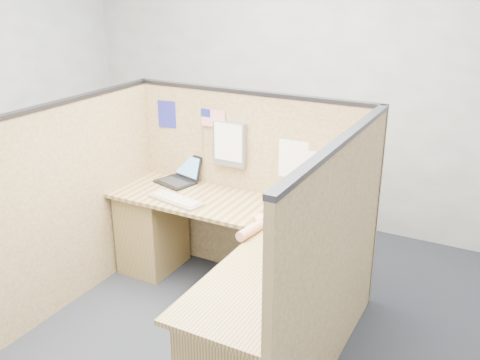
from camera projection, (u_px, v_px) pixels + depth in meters
The scene contains 13 objects.
floor at pixel (184, 334), 3.71m from camera, with size 5.00×5.00×0.00m, color #1E222B.
wall_back at pixel (311, 81), 5.07m from camera, with size 5.00×5.00×0.00m, color gray.
cubicle_partitions at pixel (213, 211), 3.79m from camera, with size 2.06×1.83×1.53m.
l_desk at pixel (227, 273), 3.72m from camera, with size 1.95×1.75×0.73m.
laptop at pixel (179, 175), 4.43m from camera, with size 0.36×0.37×0.22m.
keyboard at pixel (176, 200), 4.04m from camera, with size 0.48×0.24×0.03m.
mouse at pixel (261, 221), 3.68m from camera, with size 0.10×0.06×0.04m, color silver.
hand_forearm at pixel (254, 226), 3.56m from camera, with size 0.10×0.37×0.08m.
blue_poster at pixel (167, 114), 4.39m from camera, with size 0.17×0.00×0.22m, color navy.
american_flag at pixel (210, 120), 4.19m from camera, with size 0.22×0.01×0.37m.
file_holder at pixel (230, 144), 4.16m from camera, with size 0.28×0.05×0.35m.
paper_left at pixel (293, 159), 3.97m from camera, with size 0.23×0.00×0.29m, color white.
paper_right at pixel (321, 169), 3.89m from camera, with size 0.21×0.00×0.26m, color white.
Camera 1 is at (1.80, -2.54, 2.32)m, focal length 40.00 mm.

